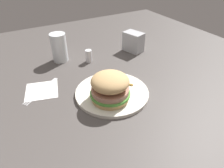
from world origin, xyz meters
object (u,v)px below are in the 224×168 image
at_px(sandwich, 110,87).
at_px(salt_shaker, 89,56).
at_px(fries_pile, 118,80).
at_px(fork, 41,90).
at_px(drink_glass, 59,49).
at_px(napkin_dispenser, 133,42).
at_px(plate, 112,93).
at_px(napkin, 42,90).

bearing_deg(sandwich, salt_shaker, 79.36).
distance_m(fries_pile, fork, 0.28).
bearing_deg(drink_glass, napkin_dispenser, -12.78).
bearing_deg(drink_glass, fork, -125.26).
distance_m(fork, salt_shaker, 0.26).
bearing_deg(plate, salt_shaker, 83.53).
relative_size(drink_glass, napkin_dispenser, 1.35).
height_order(sandwich, napkin_dispenser, sandwich).
bearing_deg(napkin_dispenser, plate, -63.12).
relative_size(fork, drink_glass, 1.20).
distance_m(fork, drink_glass, 0.24).
height_order(sandwich, fries_pile, sandwich).
xyz_separation_m(sandwich, fork, (-0.18, 0.17, -0.05)).
bearing_deg(napkin_dispenser, sandwich, -62.36).
height_order(fries_pile, drink_glass, drink_glass).
distance_m(fries_pile, napkin, 0.28).
xyz_separation_m(plate, napkin_dispenser, (0.26, 0.25, 0.04)).
relative_size(fork, napkin_dispenser, 1.62).
distance_m(napkin, drink_glass, 0.24).
height_order(plate, napkin, plate).
bearing_deg(drink_glass, sandwich, -82.18).
height_order(fries_pile, napkin, fries_pile).
xyz_separation_m(napkin, napkin_dispenser, (0.47, 0.11, 0.04)).
bearing_deg(fork, napkin_dispenser, 13.54).
xyz_separation_m(napkin, salt_shaker, (0.24, 0.11, 0.03)).
height_order(fork, drink_glass, drink_glass).
bearing_deg(drink_glass, fries_pile, -66.24).
height_order(napkin, napkin_dispenser, napkin_dispenser).
relative_size(sandwich, fork, 0.87).
bearing_deg(fries_pile, fork, 159.61).
bearing_deg(drink_glass, salt_shaker, -35.50).
xyz_separation_m(plate, fries_pile, (0.05, 0.04, 0.01)).
distance_m(fries_pile, salt_shaker, 0.21).
bearing_deg(plate, sandwich, -128.24).
bearing_deg(plate, fork, 146.03).
relative_size(sandwich, napkin, 1.18).
relative_size(plate, fork, 1.70).
distance_m(sandwich, napkin, 0.26).
relative_size(sandwich, salt_shaker, 2.35).
bearing_deg(salt_shaker, plate, -96.47).
xyz_separation_m(fries_pile, salt_shaker, (-0.02, 0.21, 0.01)).
height_order(fork, napkin_dispenser, napkin_dispenser).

